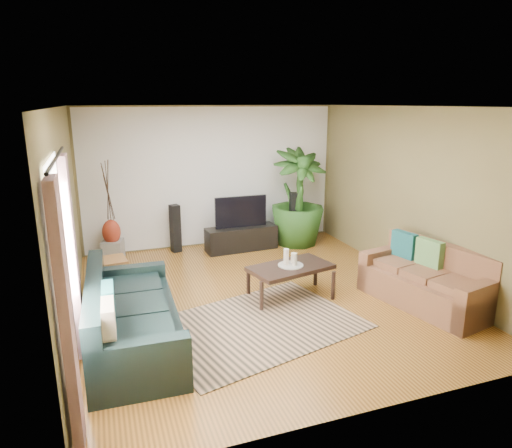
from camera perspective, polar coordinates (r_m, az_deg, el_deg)
name	(u,v)px	position (r m, az deg, el deg)	size (l,w,h in m)	color
floor	(261,296)	(6.77, 0.57, -9.03)	(5.50, 5.50, 0.00)	#9F6929
ceiling	(261,107)	(6.18, 0.64, 14.47)	(5.50, 5.50, 0.00)	white
wall_back	(212,177)	(8.93, -5.47, 5.86)	(5.00, 5.00, 0.00)	brown
wall_front	(372,275)	(3.98, 14.34, -6.21)	(5.00, 5.00, 0.00)	brown
wall_left	(68,222)	(5.99, -22.49, 0.25)	(5.50, 5.50, 0.00)	brown
wall_right	(411,195)	(7.55, 18.76, 3.46)	(5.50, 5.50, 0.00)	brown
backwall_panel	(213,177)	(8.92, -5.45, 5.86)	(4.90, 4.90, 0.00)	white
window_pane	(61,259)	(4.44, -23.16, -4.07)	(1.80, 1.80, 0.00)	white
curtain_near	(66,320)	(3.83, -22.62, -11.07)	(0.08, 0.35, 2.20)	gray
curtain_far	(73,259)	(5.22, -21.90, -4.05)	(0.08, 0.35, 2.20)	gray
curtain_rod	(56,158)	(4.25, -23.73, 7.56)	(0.03, 0.03, 1.90)	black
sofa_left	(133,311)	(5.55, -15.11, -10.43)	(2.29, 0.98, 0.85)	black
sofa_right	(426,276)	(6.78, 20.44, -6.13)	(1.80, 0.81, 0.85)	brown
area_rug	(257,325)	(5.96, 0.11, -12.52)	(2.53, 1.79, 0.01)	tan
coffee_table	(290,281)	(6.69, 4.31, -7.16)	(1.18, 0.64, 0.48)	black
candle_tray	(291,265)	(6.60, 4.35, -5.16)	(0.36, 0.36, 0.02)	gray
candle_tall	(286,257)	(6.56, 3.79, -4.10)	(0.07, 0.07, 0.24)	silver
candle_mid	(294,259)	(6.54, 4.83, -4.41)	(0.07, 0.07, 0.18)	beige
candle_short	(294,258)	(6.65, 4.72, -4.25)	(0.07, 0.07, 0.15)	white
tv_stand	(241,238)	(8.75, -1.85, -1.80)	(1.37, 0.41, 0.46)	black
television	(241,212)	(8.64, -1.92, 1.56)	(1.00, 0.05, 0.59)	black
speaker_left	(175,228)	(8.72, -10.05, -0.55)	(0.16, 0.18, 0.91)	black
speaker_right	(295,219)	(9.04, 4.85, 0.63)	(0.19, 0.21, 1.05)	black
potted_plant	(298,197)	(8.97, 5.22, 3.32)	(1.07, 1.07, 1.90)	#1F4617
plant_pot	(297,237)	(9.16, 5.10, -1.68)	(0.35, 0.35, 0.27)	black
pedestal	(113,250)	(8.65, -17.45, -3.09)	(0.35, 0.35, 0.35)	#999996
vase	(111,232)	(8.55, -17.62, -0.96)	(0.32, 0.32, 0.45)	maroon
side_table	(112,274)	(7.30, -17.59, -5.95)	(0.44, 0.44, 0.47)	olive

